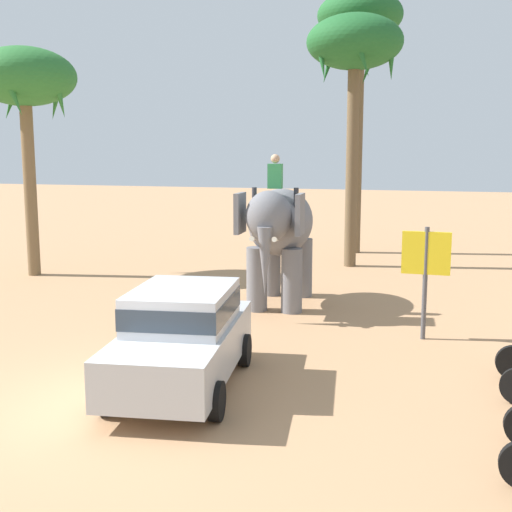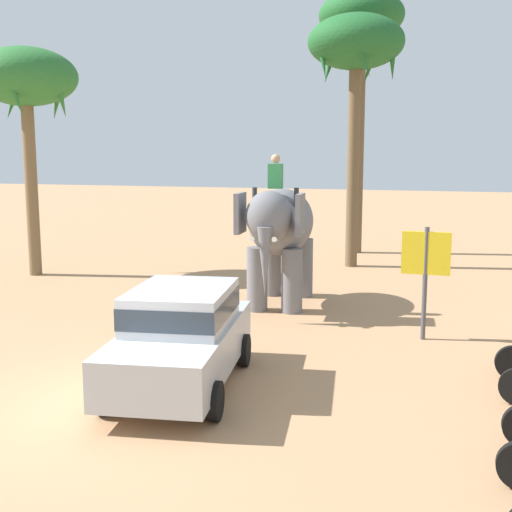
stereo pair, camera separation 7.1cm
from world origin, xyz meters
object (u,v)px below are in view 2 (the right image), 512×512
Objects in this scene: palm_tree_behind_elephant at (26,82)px; palm_tree_near_hut at (361,25)px; palm_tree_left_of_road at (356,50)px; car_sedan_foreground at (181,333)px; elephant_with_mahout at (280,229)px; signboard_yellow at (426,261)px.

palm_tree_behind_elephant is 12.31m from palm_tree_near_hut.
palm_tree_left_of_road reaches higher than palm_tree_behind_elephant.
palm_tree_behind_elephant is at bearing 137.28° from car_sedan_foreground.
elephant_with_mahout is at bearing -97.29° from palm_tree_left_of_road.
palm_tree_behind_elephant reaches higher than elephant_with_mahout.
elephant_with_mahout is 11.65m from palm_tree_near_hut.
palm_tree_left_of_road is at bearing 108.96° from signboard_yellow.
palm_tree_behind_elephant is 2.97× the size of signboard_yellow.
signboard_yellow is at bearing 48.03° from car_sedan_foreground.
palm_tree_near_hut reaches higher than signboard_yellow.
car_sedan_foreground is at bearing -42.72° from palm_tree_behind_elephant.
palm_tree_behind_elephant is at bearing 162.70° from signboard_yellow.
car_sedan_foreground is at bearing -131.97° from signboard_yellow.
signboard_yellow is at bearing -71.04° from palm_tree_left_of_road.
palm_tree_near_hut reaches higher than car_sedan_foreground.
elephant_with_mahout is 1.64× the size of signboard_yellow.
signboard_yellow is (12.41, -3.86, -4.37)m from palm_tree_behind_elephant.
signboard_yellow is (3.24, -11.68, -6.92)m from palm_tree_near_hut.
car_sedan_foreground is 0.51× the size of palm_tree_left_of_road.
car_sedan_foreground is 5.63m from signboard_yellow.
palm_tree_near_hut is 13.96m from signboard_yellow.
palm_tree_near_hut is (0.50, 9.58, 6.62)m from elephant_with_mahout.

